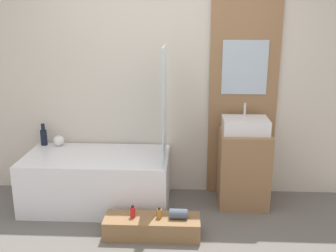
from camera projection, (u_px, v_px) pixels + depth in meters
wall_tiled_back at (162, 77)px, 4.25m from camera, size 4.20×0.06×2.60m
wall_wood_accent at (244, 78)px, 4.15m from camera, size 0.72×0.04×2.60m
bathtub at (98, 180)px, 4.13m from camera, size 1.48×0.79×0.55m
glass_shower_screen at (165, 105)px, 3.79m from camera, size 0.01×0.57×1.12m
wooden_step_bench at (152, 227)px, 3.57m from camera, size 0.87×0.29×0.18m
vanity_cabinet at (243, 168)px, 4.14m from camera, size 0.51×0.50×0.79m
sink at (245, 125)px, 4.01m from camera, size 0.46×0.34×0.29m
vase_tall_dark at (44, 136)px, 4.35m from camera, size 0.07×0.07×0.24m
vase_round_light at (59, 141)px, 4.33m from camera, size 0.12×0.12×0.12m
bottle_soap_primary at (133, 212)px, 3.54m from camera, size 0.05×0.05×0.12m
bottle_soap_secondary at (159, 213)px, 3.53m from camera, size 0.05×0.05×0.11m
towel_roll at (179, 214)px, 3.52m from camera, size 0.16×0.09×0.09m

